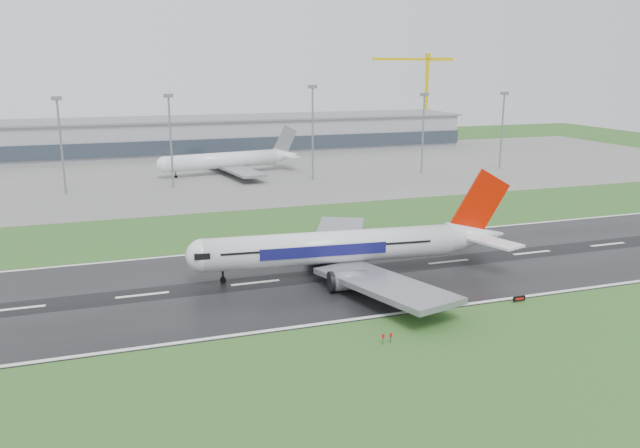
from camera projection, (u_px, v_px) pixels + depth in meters
name	position (u px, v px, depth m)	size (l,w,h in m)	color
ground	(357.00, 272.00, 121.88)	(520.00, 520.00, 0.00)	#28541F
runway	(357.00, 272.00, 121.87)	(400.00, 45.00, 0.10)	black
apron	(232.00, 172.00, 236.77)	(400.00, 130.00, 0.08)	slate
terminal	(207.00, 136.00, 290.11)	(240.00, 36.00, 15.00)	gray
main_airliner	(354.00, 227.00, 118.80)	(62.20, 59.24, 18.36)	silver
parked_airliner	(227.00, 152.00, 231.06)	(55.21, 51.40, 16.18)	white
tower_crane	(426.00, 97.00, 337.46)	(45.73, 2.49, 45.07)	#E5BB07
runway_sign	(519.00, 299.00, 106.36)	(2.30, 0.26, 1.04)	black
floodmast_1	(62.00, 148.00, 192.65)	(0.64, 0.64, 28.59)	gray
floodmast_2	(171.00, 143.00, 202.76)	(0.64, 0.64, 28.94)	gray
floodmast_3	(313.00, 135.00, 217.33)	(0.64, 0.64, 31.20)	gray
floodmast_4	(423.00, 135.00, 230.86)	(0.64, 0.64, 28.03)	gray
floodmast_5	(502.00, 132.00, 241.30)	(0.64, 0.64, 28.01)	gray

